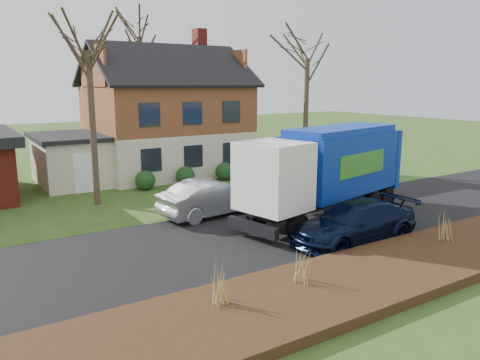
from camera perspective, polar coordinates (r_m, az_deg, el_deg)
ground at (r=18.20m, az=3.27°, el=-6.44°), size 120.00×120.00×0.00m
road at (r=18.20m, az=3.27°, el=-6.41°), size 80.00×7.00×0.02m
mulch_verge at (r=14.44m, az=15.79°, el=-11.17°), size 80.00×3.50×0.30m
main_house at (r=30.32m, az=-9.82°, el=8.41°), size 12.95×8.95×9.26m
garbage_truck at (r=20.20m, az=10.64°, el=1.63°), size 9.23×4.28×3.83m
silver_sedan at (r=20.40m, az=-3.34°, el=-2.12°), size 5.02×2.29×1.60m
navy_wagon at (r=17.41m, az=13.83°, el=-5.08°), size 5.09×2.11×1.47m
tree_front_west at (r=22.86m, az=-18.22°, el=17.35°), size 3.32×3.32×9.88m
tree_front_east at (r=31.76m, az=8.29°, el=16.56°), size 3.74×3.74×10.38m
tree_back at (r=37.85m, az=-12.22°, el=18.51°), size 3.92×3.92×12.41m
grass_clump_west at (r=11.82m, az=-2.27°, el=-12.49°), size 0.39×0.32×1.02m
grass_clump_mid at (r=13.09m, az=7.61°, el=-10.25°), size 0.35×0.28×0.97m
grass_clump_east at (r=17.83m, az=23.90°, el=-5.20°), size 0.39×0.32×0.97m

